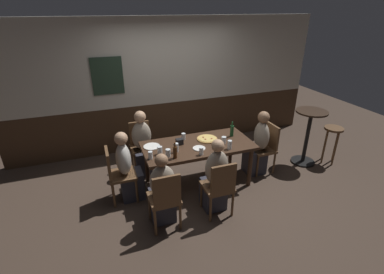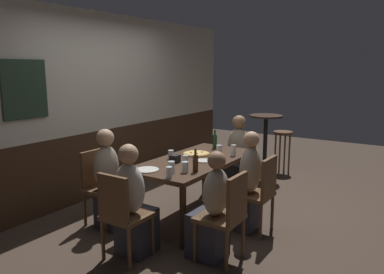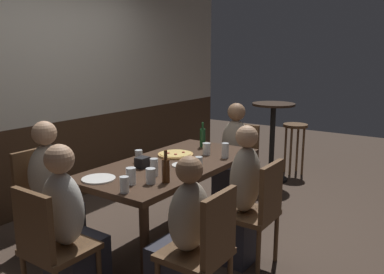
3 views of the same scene
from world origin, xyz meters
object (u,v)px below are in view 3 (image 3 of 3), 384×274
Objects in this scene: pint_glass_amber at (124,185)px; person_head_east at (233,161)px; person_mid_near at (240,206)px; pizza at (176,154)px; beer_glass_half at (199,165)px; beer_bottle_green at (203,137)px; plate_white_large at (99,179)px; beer_glass_tall at (151,177)px; person_left_far at (53,199)px; tumbler_short at (206,150)px; chair_head_east at (240,158)px; beer_bottle_brown at (166,170)px; chair_left_near at (204,248)px; condiment_caddy at (142,162)px; bar_stool at (295,135)px; side_bar_table at (272,135)px; person_left_near at (183,248)px; plate_white_small at (183,165)px; chair_mid_near at (258,209)px; pint_glass_pale at (225,151)px; highball_clear at (139,156)px; tumbler_water at (154,168)px; dining_table at (173,171)px; chair_head_west at (50,244)px; pint_glass_stout at (131,177)px; person_head_west at (71,237)px; chair_left_far at (41,194)px.

person_head_east is at bearing 5.89° from pint_glass_amber.
pizza is at bearing 75.44° from person_mid_near.
beer_glass_half is 0.45× the size of beer_bottle_green.
beer_glass_tall is at bearing -67.69° from plate_white_large.
tumbler_short is at bearing -33.51° from person_left_far.
beer_bottle_brown reaches higher than chair_head_east.
chair_left_near is at bearing -147.90° from tumbler_short.
bar_stool is (2.90, -0.28, -0.22)m from condiment_caddy.
side_bar_table is at bearing -1.41° from chair_head_east.
person_left_near reaches higher than bar_stool.
plate_white_small is at bearing 8.41° from beer_glass_tall.
bar_stool is at bearing 14.36° from chair_mid_near.
beer_glass_tall is (-0.96, -0.12, 0.00)m from tumbler_short.
person_left_far is 8.22× the size of pint_glass_pale.
chair_left_near is at bearing -119.33° from highball_clear.
person_head_east is at bearing -5.27° from plate_white_large.
tumbler_water is 0.26m from condiment_caddy.
dining_table is 0.86m from chair_mid_near.
chair_head_west reaches higher than condiment_caddy.
chair_head_west reaches higher than tumbler_short.
person_left_near is 3.18× the size of pizza.
person_mid_near is (1.30, -0.68, -0.01)m from chair_head_west.
side_bar_table is (1.97, -0.14, -0.14)m from pizza.
condiment_caddy is at bearing 30.60° from pint_glass_stout.
chair_head_east is 2.14m from pint_glass_amber.
chair_mid_near is 1.71m from person_left_far.
plate_white_small is at bearing -176.86° from side_bar_table.
plate_white_small is at bearing 43.39° from chair_left_near.
tumbler_water reaches higher than chair_head_west.
person_left_near is 0.96m from plate_white_small.
pint_glass_pale reaches higher than plate_white_small.
plate_white_large is (-0.16, 0.39, -0.04)m from beer_glass_tall.
chair_head_east is at bearing -10.01° from highball_clear.
chair_mid_near reaches higher than beer_glass_half.
pint_glass_stout is at bearing 138.87° from person_mid_near.
pizza is at bearing 173.04° from bar_stool.
beer_bottle_green is (1.43, 0.78, 0.40)m from person_left_near.
person_left_far is 5.86× the size of plate_white_small.
person_head_west is at bearing -165.24° from highball_clear.
pint_glass_amber is at bearing 141.78° from chair_mid_near.
tumbler_water is 0.54× the size of beer_bottle_green.
person_head_west reaches higher than condiment_caddy.
person_left_near is (0.52, -0.68, -0.05)m from chair_head_west.
tumbler_water is at bearing -158.10° from pizza.
chair_head_west reaches higher than beer_glass_half.
person_left_near is 0.77m from person_head_west.
side_bar_table is at bearing 4.15° from beer_glass_tall.
dining_table is at bearing -47.32° from chair_left_far.
condiment_caddy is 0.15× the size of bar_stool.
chair_left_near reaches higher than beer_glass_tall.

